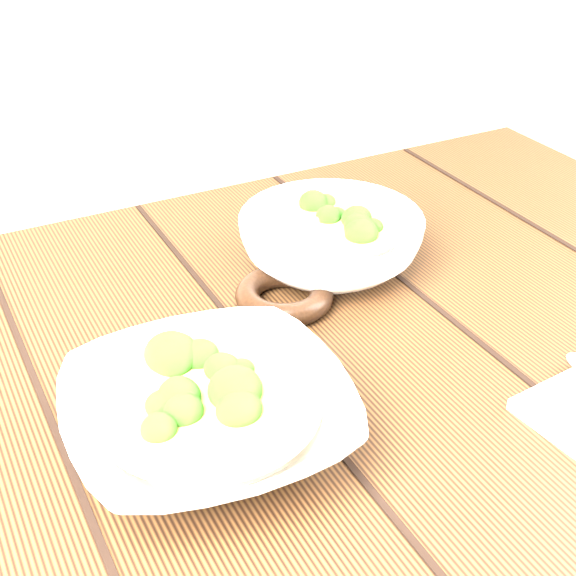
{
  "coord_description": "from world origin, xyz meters",
  "views": [
    {
      "loc": [
        -0.28,
        -0.53,
        1.21
      ],
      "look_at": [
        0.02,
        0.06,
        0.8
      ],
      "focal_mm": 50.0,
      "sensor_mm": 36.0,
      "label": 1
    }
  ],
  "objects": [
    {
      "name": "soup_bowl_front",
      "position": [
        -0.11,
        -0.06,
        0.78
      ],
      "size": [
        0.25,
        0.25,
        0.07
      ],
      "color": "silver",
      "rests_on": "table"
    },
    {
      "name": "soup_bowl_back",
      "position": [
        0.12,
        0.14,
        0.78
      ],
      "size": [
        0.21,
        0.21,
        0.07
      ],
      "color": "silver",
      "rests_on": "table"
    },
    {
      "name": "table",
      "position": [
        0.0,
        0.0,
        0.63
      ],
      "size": [
        1.2,
        0.8,
        0.75
      ],
      "color": "#301D0D",
      "rests_on": "ground"
    },
    {
      "name": "trivet",
      "position": [
        0.04,
        0.1,
        0.76
      ],
      "size": [
        0.12,
        0.12,
        0.03
      ],
      "primitive_type": "torus",
      "rotation": [
        0.0,
        0.0,
        0.22
      ],
      "color": "black",
      "rests_on": "table"
    }
  ]
}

